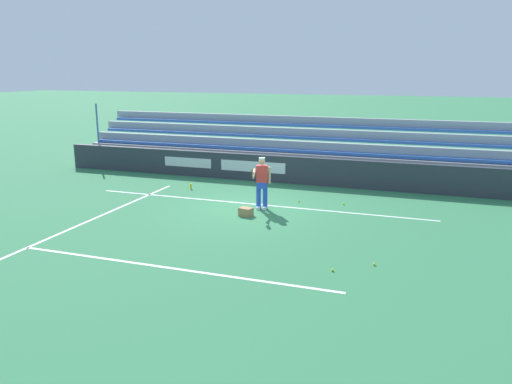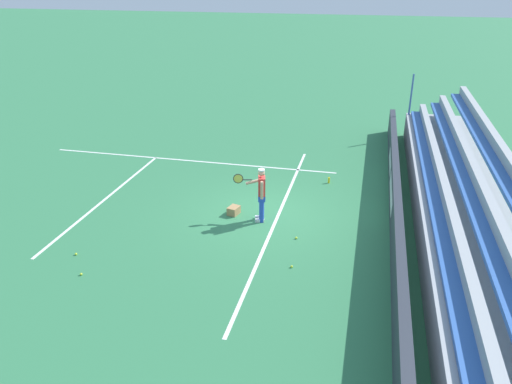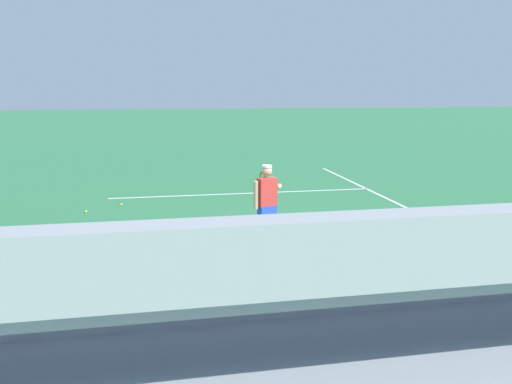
% 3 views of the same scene
% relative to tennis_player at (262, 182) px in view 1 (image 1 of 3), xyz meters
% --- Properties ---
extents(ground_plane, '(160.00, 160.00, 0.00)m').
position_rel_tennis_player_xyz_m(ground_plane, '(0.42, 0.03, -0.89)').
color(ground_plane, '#337A4C').
extents(court_baseline_white, '(12.00, 0.10, 0.01)m').
position_rel_tennis_player_xyz_m(court_baseline_white, '(0.42, -0.47, -0.89)').
color(court_baseline_white, white).
rests_on(court_baseline_white, ground).
extents(court_sideline_white, '(0.10, 12.00, 0.01)m').
position_rel_tennis_player_xyz_m(court_sideline_white, '(4.53, 4.03, -0.89)').
color(court_sideline_white, white).
rests_on(court_sideline_white, ground).
extents(court_service_line_white, '(8.22, 0.10, 0.01)m').
position_rel_tennis_player_xyz_m(court_service_line_white, '(0.42, 5.53, -0.89)').
color(court_service_line_white, white).
rests_on(court_service_line_white, ground).
extents(back_wall_sponsor_board, '(20.38, 0.25, 1.10)m').
position_rel_tennis_player_xyz_m(back_wall_sponsor_board, '(0.43, -4.05, -0.34)').
color(back_wall_sponsor_board, '#2D333D').
rests_on(back_wall_sponsor_board, ground).
extents(bleacher_stand, '(19.36, 2.40, 2.95)m').
position_rel_tennis_player_xyz_m(bleacher_stand, '(0.42, -5.88, -0.17)').
color(bleacher_stand, '#9EA3A8').
rests_on(bleacher_stand, ground).
extents(tennis_player, '(0.59, 1.06, 1.71)m').
position_rel_tennis_player_xyz_m(tennis_player, '(0.00, 0.00, 0.00)').
color(tennis_player, blue).
rests_on(tennis_player, ground).
extents(ball_box_cardboard, '(0.46, 0.39, 0.26)m').
position_rel_tennis_player_xyz_m(ball_box_cardboard, '(0.21, 0.93, -0.76)').
color(ball_box_cardboard, '#A87F51').
rests_on(ball_box_cardboard, ground).
extents(tennis_ball_near_player, '(0.07, 0.07, 0.07)m').
position_rel_tennis_player_xyz_m(tennis_ball_near_player, '(-2.48, -1.40, -0.86)').
color(tennis_ball_near_player, '#CCE533').
rests_on(tennis_ball_near_player, ground).
extents(tennis_ball_stray_back, '(0.07, 0.07, 0.07)m').
position_rel_tennis_player_xyz_m(tennis_ball_stray_back, '(-0.93, -1.28, -0.86)').
color(tennis_ball_stray_back, '#CCE533').
rests_on(tennis_ball_stray_back, ground).
extents(tennis_ball_far_left, '(0.07, 0.07, 0.07)m').
position_rel_tennis_player_xyz_m(tennis_ball_far_left, '(-3.22, 4.48, -0.86)').
color(tennis_ball_far_left, '#CCE533').
rests_on(tennis_ball_far_left, ground).
extents(tennis_ball_far_right, '(0.07, 0.07, 0.07)m').
position_rel_tennis_player_xyz_m(tennis_ball_far_right, '(-4.08, 3.80, -0.86)').
color(tennis_ball_far_right, '#CCE533').
rests_on(tennis_ball_far_right, ground).
extents(water_bottle, '(0.07, 0.07, 0.22)m').
position_rel_tennis_player_xyz_m(water_bottle, '(3.48, -1.78, -0.78)').
color(water_bottle, yellow).
rests_on(water_bottle, ground).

